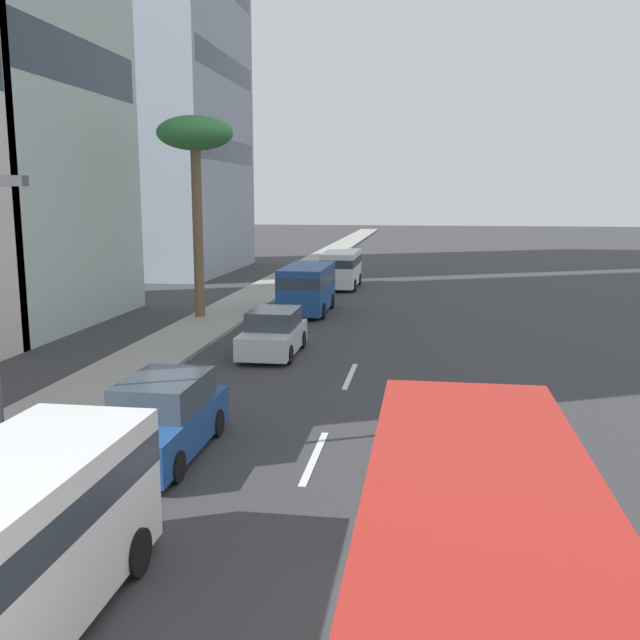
{
  "coord_description": "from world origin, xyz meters",
  "views": [
    {
      "loc": [
        -2.64,
        -2.3,
        5.58
      ],
      "look_at": [
        19.11,
        0.98,
        1.72
      ],
      "focal_mm": 40.12,
      "sensor_mm": 36.0,
      "label": 1
    }
  ],
  "objects": [
    {
      "name": "van_lead",
      "position": [
        5.22,
        2.82,
        1.31
      ],
      "size": [
        4.81,
        2.14,
        2.28
      ],
      "rotation": [
        0.0,
        0.0,
        3.14
      ],
      "color": "white",
      "rests_on": "ground_plane"
    },
    {
      "name": "car_sixth",
      "position": [
        21.56,
        3.02,
        0.75
      ],
      "size": [
        4.09,
        1.84,
        1.59
      ],
      "rotation": [
        0.0,
        0.0,
        3.14
      ],
      "color": "silver",
      "rests_on": "ground_plane"
    },
    {
      "name": "van_fifth",
      "position": [
        30.67,
        3.34,
        1.3
      ],
      "size": [
        5.2,
        2.15,
        2.26
      ],
      "rotation": [
        0.0,
        0.0,
        3.14
      ],
      "color": "#1E478C",
      "rests_on": "ground_plane"
    },
    {
      "name": "lane_stripe_far",
      "position": [
        18.9,
        0.0,
        0.01
      ],
      "size": [
        3.2,
        0.16,
        0.01
      ],
      "primitive_type": "cube",
      "color": "silver",
      "rests_on": "ground_plane"
    },
    {
      "name": "minibus_second",
      "position": [
        3.77,
        -2.85,
        1.69
      ],
      "size": [
        6.28,
        2.26,
        3.08
      ],
      "color": "silver",
      "rests_on": "ground_plane"
    },
    {
      "name": "sidewalk_right",
      "position": [
        31.5,
        7.05,
        0.07
      ],
      "size": [
        162.0,
        2.75,
        0.15
      ],
      "primitive_type": "cube",
      "color": "#9E9B93",
      "rests_on": "ground_plane"
    },
    {
      "name": "palm_tree",
      "position": [
        28.16,
        7.85,
        7.86
      ],
      "size": [
        3.31,
        3.31,
        8.82
      ],
      "color": "brown",
      "rests_on": "sidewalk_right"
    },
    {
      "name": "ground_plane",
      "position": [
        31.5,
        0.0,
        0.0
      ],
      "size": [
        198.0,
        198.0,
        0.0
      ],
      "primitive_type": "plane",
      "color": "#38383A"
    },
    {
      "name": "lane_stripe_mid",
      "position": [
        11.83,
        0.0,
        0.01
      ],
      "size": [
        3.2,
        0.16,
        0.01
      ],
      "primitive_type": "cube",
      "color": "silver",
      "rests_on": "ground_plane"
    },
    {
      "name": "car_third",
      "position": [
        11.53,
        3.29,
        0.79
      ],
      "size": [
        4.43,
        1.81,
        1.68
      ],
      "rotation": [
        0.0,
        0.0,
        3.14
      ],
      "color": "#1E478C",
      "rests_on": "ground_plane"
    },
    {
      "name": "van_fourth",
      "position": [
        40.18,
        2.85,
        1.27
      ],
      "size": [
        5.19,
        2.08,
        2.21
      ],
      "rotation": [
        0.0,
        0.0,
        3.14
      ],
      "color": "white",
      "rests_on": "ground_plane"
    },
    {
      "name": "office_tower_far",
      "position": [
        47.9,
        18.05,
        16.03
      ],
      "size": [
        14.93,
        12.23,
        32.06
      ],
      "color": "#99A3B2",
      "rests_on": "ground_plane"
    }
  ]
}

